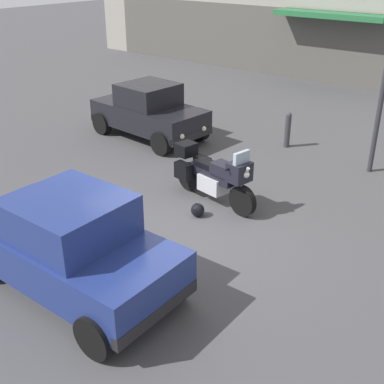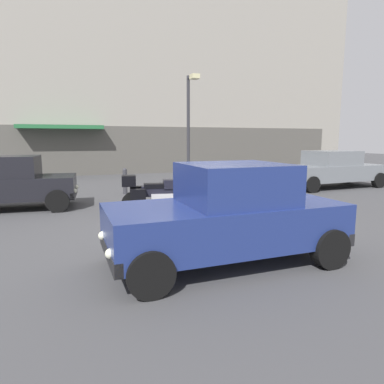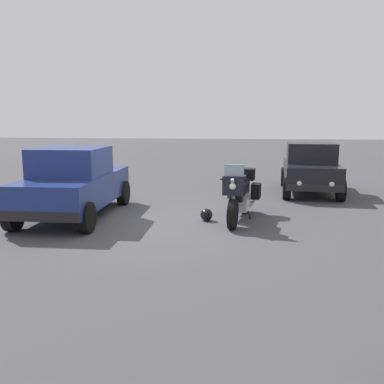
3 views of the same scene
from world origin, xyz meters
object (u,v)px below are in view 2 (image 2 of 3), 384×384
at_px(motorcycle, 162,192).
at_px(car_compact_side, 13,183).
at_px(helmet, 176,215).
at_px(bollard_curbside, 125,180).
at_px(streetlamp_curbside, 190,121).
at_px(car_hatchback_near, 228,215).
at_px(car_sedan_far, 332,169).

relative_size(motorcycle, car_compact_side, 0.63).
height_order(helmet, bollard_curbside, bollard_curbside).
bearing_deg(streetlamp_curbside, helmet, -113.54).
xyz_separation_m(motorcycle, helmet, (0.17, -0.75, -0.48)).
bearing_deg(car_compact_side, car_hatchback_near, -52.79).
bearing_deg(motorcycle, car_compact_side, 160.28).
relative_size(car_compact_side, bollard_curbside, 3.64).
bearing_deg(motorcycle, bollard_curbside, 105.07).
distance_m(car_sedan_far, car_compact_side, 12.03).
bearing_deg(car_sedan_far, car_compact_side, -0.11).
bearing_deg(helmet, bollard_curbside, 96.82).
distance_m(car_compact_side, streetlamp_curbside, 6.37).
bearing_deg(motorcycle, helmet, -68.03).
distance_m(car_hatchback_near, streetlamp_curbside, 7.92).
bearing_deg(streetlamp_curbside, car_sedan_far, -7.55).
height_order(car_compact_side, bollard_curbside, car_compact_side).
xyz_separation_m(helmet, bollard_curbside, (-0.56, 4.69, 0.38)).
xyz_separation_m(car_hatchback_near, bollard_curbside, (-0.48, 7.83, -0.29)).
xyz_separation_m(car_hatchback_near, car_sedan_far, (8.06, 6.63, -0.03)).
distance_m(motorcycle, car_sedan_far, 8.60).
height_order(motorcycle, helmet, motorcycle).
bearing_deg(car_hatchback_near, motorcycle, -89.73).
bearing_deg(bollard_curbside, car_hatchback_near, -86.48).
bearing_deg(bollard_curbside, streetlamp_curbside, -9.08).
relative_size(helmet, car_compact_side, 0.08).
bearing_deg(streetlamp_curbside, bollard_curbside, 170.92).
height_order(car_hatchback_near, streetlamp_curbside, streetlamp_curbside).
xyz_separation_m(helmet, car_compact_side, (-4.04, 2.90, 0.63)).
bearing_deg(car_sedan_far, helmet, 20.71).
height_order(streetlamp_curbside, bollard_curbside, streetlamp_curbside).
bearing_deg(car_hatchback_near, bollard_curbside, -87.51).
bearing_deg(streetlamp_curbside, car_hatchback_near, -104.70).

